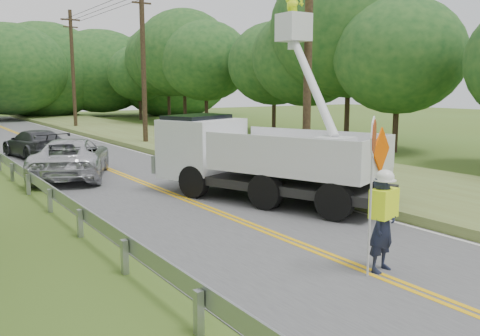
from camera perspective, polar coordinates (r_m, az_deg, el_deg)
ground at (r=9.92m, az=20.26°, el=-13.29°), size 140.00×140.00×0.00m
road at (r=21.01m, az=-12.25°, el=-1.11°), size 7.20×96.00×0.03m
guardrail at (r=20.71m, az=-23.62°, el=-0.30°), size 0.18×48.00×0.77m
utility_poles at (r=25.61m, az=-4.55°, el=12.70°), size 1.60×43.30×10.00m
tall_grass_verge at (r=24.46m, az=3.38°, el=0.86°), size 7.00×96.00×0.30m
treeline_right at (r=39.55m, az=2.20°, el=12.71°), size 10.67×53.14×11.67m
flagger at (r=10.46m, az=15.81°, el=-5.36°), size 1.16×0.60×3.13m
bucket_truck at (r=17.02m, az=0.50°, el=2.34°), size 5.12×8.09×7.41m
suv_silver at (r=21.65m, az=-18.48°, el=1.10°), size 4.71×6.34×1.60m
suv_darkgrey at (r=28.50m, az=-22.13°, el=2.58°), size 2.76×5.22×1.44m
yard_sign at (r=18.87m, az=11.39°, el=-0.48°), size 0.54×0.17×0.80m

